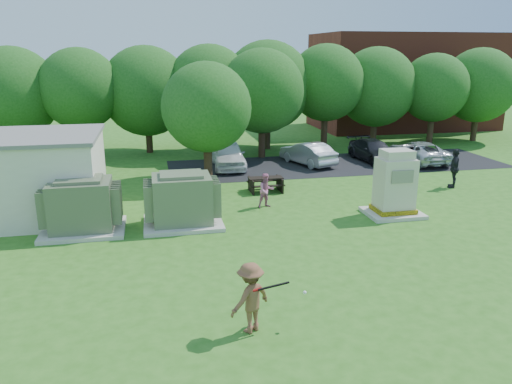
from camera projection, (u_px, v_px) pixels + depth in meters
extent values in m
plane|color=#2D6619|center=(282.00, 265.00, 15.77)|extent=(120.00, 120.00, 0.00)
cube|color=maroon|center=(403.00, 81.00, 43.67)|extent=(15.00, 8.00, 8.00)
cube|color=#232326|center=(338.00, 164.00, 29.87)|extent=(20.00, 6.00, 0.01)
cube|color=beige|center=(84.00, 229.00, 18.70)|extent=(3.00, 2.40, 0.15)
cube|color=#566246|center=(81.00, 205.00, 18.44)|extent=(2.20, 1.80, 1.80)
cube|color=#566246|center=(79.00, 180.00, 18.18)|extent=(1.60, 1.30, 0.12)
cube|color=#566246|center=(45.00, 206.00, 18.18)|extent=(0.32, 1.50, 1.35)
cube|color=#566246|center=(117.00, 202.00, 18.68)|extent=(0.32, 1.50, 1.35)
cube|color=beige|center=(183.00, 223.00, 19.43)|extent=(3.00, 2.40, 0.15)
cube|color=#5E6C4B|center=(182.00, 199.00, 19.17)|extent=(2.20, 1.80, 1.80)
cube|color=#5E6C4B|center=(181.00, 175.00, 18.91)|extent=(1.60, 1.30, 0.12)
cube|color=#5E6C4B|center=(148.00, 200.00, 18.91)|extent=(0.32, 1.50, 1.35)
cube|color=#5E6C4B|center=(215.00, 196.00, 19.41)|extent=(0.32, 1.50, 1.35)
cube|color=beige|center=(393.00, 213.00, 20.61)|extent=(2.24, 1.83, 0.15)
cube|color=yellow|center=(393.00, 209.00, 20.56)|extent=(1.58, 1.27, 0.18)
cube|color=beige|center=(395.00, 183.00, 20.26)|extent=(1.43, 1.12, 2.04)
cube|color=beige|center=(397.00, 154.00, 19.94)|extent=(1.17, 0.92, 0.36)
cube|color=gray|center=(403.00, 177.00, 19.59)|extent=(0.92, 0.04, 0.51)
cube|color=black|center=(266.00, 178.00, 23.89)|extent=(1.64, 0.64, 0.05)
cube|color=black|center=(263.00, 181.00, 24.44)|extent=(1.64, 0.23, 0.05)
cube|color=black|center=(268.00, 186.00, 23.49)|extent=(1.64, 0.23, 0.05)
cube|color=black|center=(251.00, 185.00, 23.84)|extent=(0.07, 1.23, 0.67)
cube|color=black|center=(280.00, 184.00, 24.12)|extent=(0.07, 1.23, 0.67)
imported|color=brown|center=(250.00, 298.00, 11.83)|extent=(1.31, 1.15, 1.76)
imported|color=#C86A92|center=(266.00, 191.00, 21.44)|extent=(0.84, 0.72, 1.50)
imported|color=black|center=(454.00, 168.00, 24.54)|extent=(1.03, 1.21, 1.94)
imported|color=white|center=(228.00, 155.00, 28.86)|extent=(2.07, 4.55, 1.51)
imported|color=#B6B6BB|center=(308.00, 153.00, 29.67)|extent=(2.65, 4.31, 1.34)
imported|color=black|center=(374.00, 151.00, 30.56)|extent=(2.13, 4.57, 1.29)
imported|color=silver|center=(418.00, 152.00, 30.21)|extent=(2.16, 4.67, 1.30)
cylinder|color=black|center=(274.00, 286.00, 11.82)|extent=(0.83, 0.29, 0.06)
cylinder|color=maroon|center=(257.00, 290.00, 11.63)|extent=(0.23, 0.12, 0.06)
sphere|color=white|center=(305.00, 293.00, 12.05)|extent=(0.09, 0.09, 0.09)
cylinder|color=#47301E|center=(19.00, 139.00, 31.34)|extent=(0.44, 0.44, 2.40)
sphere|color=#235B1C|center=(13.00, 93.00, 30.56)|extent=(5.60, 5.60, 5.60)
cylinder|color=#47301E|center=(84.00, 135.00, 31.51)|extent=(0.44, 0.44, 2.80)
sphere|color=#235B1C|center=(80.00, 89.00, 30.73)|extent=(5.00, 5.00, 5.00)
cylinder|color=#47301E|center=(149.00, 135.00, 33.13)|extent=(0.44, 0.44, 2.30)
sphere|color=#235B1C|center=(146.00, 91.00, 32.34)|extent=(5.80, 5.80, 5.80)
cylinder|color=#47301E|center=(210.00, 132.00, 33.01)|extent=(0.44, 0.44, 2.70)
sphere|color=#235B1C|center=(209.00, 87.00, 32.21)|extent=(5.40, 5.40, 5.40)
cylinder|color=#47301E|center=(267.00, 131.00, 34.40)|extent=(0.44, 0.44, 2.50)
sphere|color=#235B1C|center=(267.00, 86.00, 33.57)|extent=(6.00, 6.00, 6.00)
cylinder|color=#47301E|center=(324.00, 127.00, 34.76)|extent=(0.44, 0.44, 2.90)
sphere|color=#235B1C|center=(326.00, 83.00, 33.94)|extent=(5.20, 5.20, 5.20)
cylinder|color=#47301E|center=(374.00, 127.00, 36.18)|extent=(0.44, 0.44, 2.40)
sphere|color=#235B1C|center=(376.00, 87.00, 35.40)|extent=(5.60, 5.60, 5.60)
cylinder|color=#47301E|center=(431.00, 126.00, 36.10)|extent=(0.44, 0.44, 2.60)
sphere|color=#235B1C|center=(434.00, 88.00, 35.35)|extent=(4.80, 4.80, 4.80)
cylinder|color=#47301E|center=(475.00, 124.00, 37.47)|extent=(0.44, 0.44, 2.50)
sphere|color=#235B1C|center=(479.00, 85.00, 36.69)|extent=(5.40, 5.40, 5.40)
cylinder|color=#47301E|center=(208.00, 157.00, 26.08)|extent=(0.44, 0.44, 2.40)
sphere|color=#235B1C|center=(207.00, 107.00, 25.38)|extent=(4.60, 4.60, 4.60)
cylinder|color=#47301E|center=(262.00, 137.00, 31.55)|extent=(0.44, 0.44, 2.60)
sphere|color=#235B1C|center=(262.00, 91.00, 30.77)|extent=(5.20, 5.20, 5.20)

